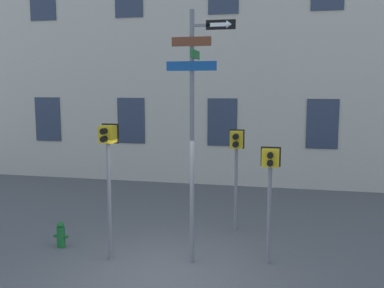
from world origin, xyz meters
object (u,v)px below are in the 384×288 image
at_px(pedestrian_signal_left, 108,156).
at_px(pedestrian_signal_across, 236,152).
at_px(pedestrian_signal_right, 270,173).
at_px(fire_hydrant, 61,235).
at_px(street_sign_pole, 195,116).

distance_m(pedestrian_signal_left, pedestrian_signal_across, 3.30).
height_order(pedestrian_signal_right, pedestrian_signal_across, pedestrian_signal_across).
bearing_deg(pedestrian_signal_right, pedestrian_signal_left, -171.60).
bearing_deg(fire_hydrant, pedestrian_signal_right, 0.88).
bearing_deg(pedestrian_signal_across, pedestrian_signal_right, -64.83).
relative_size(pedestrian_signal_right, fire_hydrant, 4.06).
bearing_deg(pedestrian_signal_left, street_sign_pole, 6.58).
xyz_separation_m(street_sign_pole, fire_hydrant, (-3.09, 0.20, -2.70)).
bearing_deg(pedestrian_signal_right, pedestrian_signal_across, 115.17).
height_order(street_sign_pole, fire_hydrant, street_sign_pole).
relative_size(pedestrian_signal_left, pedestrian_signal_right, 1.19).
bearing_deg(pedestrian_signal_across, fire_hydrant, -152.28).
bearing_deg(pedestrian_signal_left, pedestrian_signal_across, 45.11).
bearing_deg(pedestrian_signal_across, street_sign_pole, -105.38).
relative_size(pedestrian_signal_left, fire_hydrant, 4.82).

